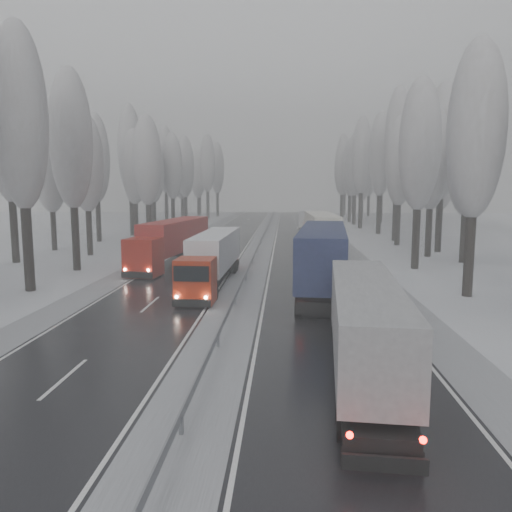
# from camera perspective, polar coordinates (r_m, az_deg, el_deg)

# --- Properties ---
(ground) EXTENTS (260.00, 260.00, 0.00)m
(ground) POSITION_cam_1_polar(r_m,az_deg,el_deg) (19.04, -6.00, -14.13)
(ground) COLOR silver
(ground) RESTS_ON ground
(carriageway_right) EXTENTS (7.50, 200.00, 0.03)m
(carriageway_right) POSITION_cam_1_polar(r_m,az_deg,el_deg) (48.01, 6.01, -0.75)
(carriageway_right) COLOR black
(carriageway_right) RESTS_ON ground
(carriageway_left) EXTENTS (7.50, 200.00, 0.03)m
(carriageway_left) POSITION_cam_1_polar(r_m,az_deg,el_deg) (48.64, -6.44, -0.64)
(carriageway_left) COLOR black
(carriageway_left) RESTS_ON ground
(median_slush) EXTENTS (3.00, 200.00, 0.04)m
(median_slush) POSITION_cam_1_polar(r_m,az_deg,el_deg) (48.04, -0.26, -0.69)
(median_slush) COLOR #A7A9B0
(median_slush) RESTS_ON ground
(shoulder_right) EXTENTS (2.40, 200.00, 0.04)m
(shoulder_right) POSITION_cam_1_polar(r_m,az_deg,el_deg) (48.50, 11.86, -0.78)
(shoulder_right) COLOR #A7A9B0
(shoulder_right) RESTS_ON ground
(shoulder_left) EXTENTS (2.40, 200.00, 0.04)m
(shoulder_left) POSITION_cam_1_polar(r_m,az_deg,el_deg) (49.72, -12.07, -0.58)
(shoulder_left) COLOR #A7A9B0
(shoulder_left) RESTS_ON ground
(median_guardrail) EXTENTS (0.12, 200.00, 0.76)m
(median_guardrail) POSITION_cam_1_polar(r_m,az_deg,el_deg) (47.95, -0.26, -0.01)
(median_guardrail) COLOR slate
(median_guardrail) RESTS_ON ground
(tree_16) EXTENTS (3.60, 3.60, 16.53)m
(tree_16) POSITION_cam_1_polar(r_m,az_deg,el_deg) (35.42, 23.88, 12.92)
(tree_16) COLOR black
(tree_16) RESTS_ON ground
(tree_18) EXTENTS (3.60, 3.60, 16.58)m
(tree_18) POSITION_cam_1_polar(r_m,az_deg,el_deg) (46.09, 18.22, 11.88)
(tree_18) COLOR black
(tree_18) RESTS_ON ground
(tree_19) EXTENTS (3.60, 3.60, 14.57)m
(tree_19) POSITION_cam_1_polar(r_m,az_deg,el_deg) (51.44, 23.03, 9.75)
(tree_19) COLOR black
(tree_19) RESTS_ON ground
(tree_20) EXTENTS (3.60, 3.60, 15.71)m
(tree_20) POSITION_cam_1_polar(r_m,az_deg,el_deg) (54.77, 19.47, 10.53)
(tree_20) COLOR black
(tree_20) RESTS_ON ground
(tree_21) EXTENTS (3.60, 3.60, 18.62)m
(tree_21) POSITION_cam_1_polar(r_m,az_deg,el_deg) (59.35, 20.57, 12.03)
(tree_21) COLOR black
(tree_21) RESTS_ON ground
(tree_22) EXTENTS (3.60, 3.60, 15.86)m
(tree_22) POSITION_cam_1_polar(r_m,az_deg,el_deg) (64.66, 16.12, 10.26)
(tree_22) COLOR black
(tree_22) RESTS_ON ground
(tree_23) EXTENTS (3.60, 3.60, 13.55)m
(tree_23) POSITION_cam_1_polar(r_m,az_deg,el_deg) (70.08, 20.42, 8.66)
(tree_23) COLOR black
(tree_23) RESTS_ON ground
(tree_24) EXTENTS (3.60, 3.60, 20.49)m
(tree_24) POSITION_cam_1_polar(r_m,az_deg,el_deg) (70.33, 15.93, 12.45)
(tree_24) COLOR black
(tree_24) RESTS_ON ground
(tree_25) EXTENTS (3.60, 3.60, 19.44)m
(tree_25) POSITION_cam_1_polar(r_m,az_deg,el_deg) (75.88, 20.45, 11.39)
(tree_25) COLOR black
(tree_25) RESTS_ON ground
(tree_26) EXTENTS (3.60, 3.60, 18.78)m
(tree_26) POSITION_cam_1_polar(r_m,az_deg,el_deg) (80.20, 14.05, 11.12)
(tree_26) COLOR black
(tree_26) RESTS_ON ground
(tree_27) EXTENTS (3.60, 3.60, 17.62)m
(tree_27) POSITION_cam_1_polar(r_m,az_deg,el_deg) (85.63, 18.31, 10.24)
(tree_27) COLOR black
(tree_27) RESTS_ON ground
(tree_28) EXTENTS (3.60, 3.60, 19.62)m
(tree_28) POSITION_cam_1_polar(r_m,az_deg,el_deg) (90.55, 12.01, 11.11)
(tree_28) COLOR black
(tree_28) RESTS_ON ground
(tree_29) EXTENTS (3.60, 3.60, 18.11)m
(tree_29) POSITION_cam_1_polar(r_m,az_deg,el_deg) (95.78, 16.06, 10.21)
(tree_29) COLOR black
(tree_29) RESTS_ON ground
(tree_30) EXTENTS (3.60, 3.60, 17.86)m
(tree_30) POSITION_cam_1_polar(r_m,az_deg,el_deg) (100.16, 11.27, 10.15)
(tree_30) COLOR black
(tree_30) RESTS_ON ground
(tree_31) EXTENTS (3.60, 3.60, 18.58)m
(tree_31) POSITION_cam_1_polar(r_m,az_deg,el_deg) (105.08, 14.22, 10.20)
(tree_31) COLOR black
(tree_31) RESTS_ON ground
(tree_32) EXTENTS (3.60, 3.60, 17.33)m
(tree_32) POSITION_cam_1_polar(r_m,az_deg,el_deg) (107.59, 10.75, 9.81)
(tree_32) COLOR black
(tree_32) RESTS_ON ground
(tree_33) EXTENTS (3.60, 3.60, 14.33)m
(tree_33) POSITION_cam_1_polar(r_m,az_deg,el_deg) (111.93, 12.07, 8.71)
(tree_33) COLOR black
(tree_33) RESTS_ON ground
(tree_34) EXTENTS (3.60, 3.60, 17.63)m
(tree_34) POSITION_cam_1_polar(r_m,az_deg,el_deg) (114.54, 9.84, 9.80)
(tree_34) COLOR black
(tree_34) RESTS_ON ground
(tree_35) EXTENTS (3.60, 3.60, 18.25)m
(tree_35) POSITION_cam_1_polar(r_m,az_deg,el_deg) (119.88, 14.06, 9.77)
(tree_35) COLOR black
(tree_35) RESTS_ON ground
(tree_36) EXTENTS (3.60, 3.60, 20.23)m
(tree_36) POSITION_cam_1_polar(r_m,az_deg,el_deg) (124.53, 9.94, 10.38)
(tree_36) COLOR black
(tree_36) RESTS_ON ground
(tree_37) EXTENTS (3.60, 3.60, 16.37)m
(tree_37) POSITION_cam_1_polar(r_m,az_deg,el_deg) (129.37, 12.82, 9.12)
(tree_37) COLOR black
(tree_37) RESTS_ON ground
(tree_38) EXTENTS (3.60, 3.60, 17.97)m
(tree_38) POSITION_cam_1_polar(r_m,az_deg,el_deg) (135.16, 10.13, 9.55)
(tree_38) COLOR black
(tree_38) RESTS_ON ground
(tree_39) EXTENTS (3.60, 3.60, 16.19)m
(tree_39) POSITION_cam_1_polar(r_m,az_deg,el_deg) (139.44, 11.09, 9.00)
(tree_39) COLOR black
(tree_39) RESTS_ON ground
(tree_56) EXTENTS (3.60, 3.60, 18.12)m
(tree_56) POSITION_cam_1_polar(r_m,az_deg,el_deg) (37.82, -25.37, 14.02)
(tree_56) COLOR black
(tree_56) RESTS_ON ground
(tree_58) EXTENTS (3.60, 3.60, 17.21)m
(tree_58) POSITION_cam_1_polar(r_m,az_deg,el_deg) (45.89, -20.40, 12.31)
(tree_58) COLOR black
(tree_58) RESTS_ON ground
(tree_59) EXTENTS (3.60, 3.60, 18.41)m
(tree_59) POSITION_cam_1_polar(r_m,az_deg,el_deg) (52.92, -26.48, 12.15)
(tree_59) COLOR black
(tree_59) RESTS_ON ground
(tree_60) EXTENTS (3.60, 3.60, 14.84)m
(tree_60) POSITION_cam_1_polar(r_m,az_deg,el_deg) (55.67, -18.83, 9.94)
(tree_60) COLOR black
(tree_60) RESTS_ON ground
(tree_61) EXTENTS (3.60, 3.60, 13.95)m
(tree_61) POSITION_cam_1_polar(r_m,az_deg,el_deg) (61.63, -22.43, 8.98)
(tree_61) COLOR black
(tree_61) RESTS_ON ground
(tree_62) EXTENTS (3.60, 3.60, 16.04)m
(tree_62) POSITION_cam_1_polar(r_m,az_deg,el_deg) (63.53, -12.34, 10.54)
(tree_62) COLOR black
(tree_62) RESTS_ON ground
(tree_63) EXTENTS (3.60, 3.60, 16.88)m
(tree_63) POSITION_cam_1_polar(r_m,az_deg,el_deg) (69.81, -17.83, 10.53)
(tree_63) COLOR black
(tree_63) RESTS_ON ground
(tree_64) EXTENTS (3.60, 3.60, 15.42)m
(tree_64) POSITION_cam_1_polar(r_m,az_deg,el_deg) (73.33, -13.73, 9.79)
(tree_64) COLOR black
(tree_64) RESTS_ON ground
(tree_65) EXTENTS (3.60, 3.60, 19.48)m
(tree_65) POSITION_cam_1_polar(r_m,az_deg,el_deg) (77.81, -14.21, 11.56)
(tree_65) COLOR black
(tree_65) RESTS_ON ground
(tree_66) EXTENTS (3.60, 3.60, 15.23)m
(tree_66) POSITION_cam_1_polar(r_m,az_deg,el_deg) (82.56, -11.69, 9.52)
(tree_66) COLOR black
(tree_66) RESTS_ON ground
(tree_67) EXTENTS (3.60, 3.60, 17.09)m
(tree_67) POSITION_cam_1_polar(r_m,az_deg,el_deg) (86.83, -11.92, 10.20)
(tree_67) COLOR black
(tree_67) RESTS_ON ground
(tree_68) EXTENTS (3.60, 3.60, 16.65)m
(tree_68) POSITION_cam_1_polar(r_m,az_deg,el_deg) (88.79, -9.57, 10.02)
(tree_68) COLOR black
(tree_68) RESTS_ON ground
(tree_69) EXTENTS (3.60, 3.60, 19.35)m
(tree_69) POSITION_cam_1_polar(r_m,az_deg,el_deg) (93.91, -11.98, 10.88)
(tree_69) COLOR black
(tree_69) RESTS_ON ground
(tree_70) EXTENTS (3.60, 3.60, 17.09)m
(tree_70) POSITION_cam_1_polar(r_m,az_deg,el_deg) (98.60, -8.11, 9.98)
(tree_70) COLOR black
(tree_70) RESTS_ON ground
(tree_71) EXTENTS (3.60, 3.60, 19.61)m
(tree_71) POSITION_cam_1_polar(r_m,az_deg,el_deg) (103.59, -10.32, 10.71)
(tree_71) COLOR black
(tree_71) RESTS_ON ground
(tree_72) EXTENTS (3.60, 3.60, 15.11)m
(tree_72) POSITION_cam_1_polar(r_m,az_deg,el_deg) (108.23, -8.49, 9.10)
(tree_72) COLOR black
(tree_72) RESTS_ON ground
(tree_73) EXTENTS (3.60, 3.60, 17.22)m
(tree_73) POSITION_cam_1_polar(r_m,az_deg,el_deg) (112.78, -9.54, 9.70)
(tree_73) COLOR black
(tree_73) RESTS_ON ground
(tree_74) EXTENTS (3.60, 3.60, 19.68)m
(tree_74) POSITION_cam_1_polar(r_m,az_deg,el_deg) (118.27, -5.58, 10.44)
(tree_74) COLOR black
(tree_74) RESTS_ON ground
(tree_75) EXTENTS (3.60, 3.60, 18.60)m
(tree_75) POSITION_cam_1_polar(r_m,az_deg,el_deg) (123.86, -9.52, 9.93)
(tree_75) COLOR black
(tree_75) RESTS_ON ground
(tree_76) EXTENTS (3.60, 3.60, 18.55)m
(tree_76) POSITION_cam_1_polar(r_m,az_deg,el_deg) (127.38, -4.45, 9.93)
(tree_76) COLOR black
(tree_76) RESTS_ON ground
(tree_77) EXTENTS (3.60, 3.60, 14.32)m
(tree_77) POSITION_cam_1_polar(r_m,az_deg,el_deg) (132.11, -6.65, 8.66)
(tree_77) COLOR black
(tree_77) RESTS_ON ground
(tree_78) EXTENTS (3.60, 3.60, 19.55)m
(tree_78) POSITION_cam_1_polar(r_m,az_deg,el_deg) (134.42, -5.58, 10.08)
(tree_78) COLOR black
(tree_78) RESTS_ON ground
(tree_79) EXTENTS (3.60, 3.60, 17.07)m
(tree_79) POSITION_cam_1_polar(r_m,az_deg,el_deg) (138.76, -6.46, 9.34)
(tree_79) COLOR black
(tree_79) RESTS_ON ground
(truck_grey_tarp) EXTENTS (3.39, 14.42, 3.67)m
(truck_grey_tarp) POSITION_cam_1_polar(r_m,az_deg,el_deg) (19.88, 12.15, -6.81)
(truck_grey_tarp) COLOR #434448
(truck_grey_tarp) RESTS_ON ground
(truck_blue_box) EXTENTS (4.41, 17.78, 4.52)m
(truck_blue_box) POSITION_cam_1_polar(r_m,az_deg,el_deg) (34.09, 7.67, 0.20)
(truck_blue_box) COLOR navy
(truck_blue_box) RESTS_ON ground
(truck_cream_box) EXTENTS (3.17, 16.97, 4.33)m
(truck_cream_box) POSITION_cam_1_polar(r_m,az_deg,el_deg) (55.80, 7.35, 3.02)
(truck_cream_box) COLOR beige
(truck_cream_box) RESTS_ON ground
(box_truck_distant) EXTENTS (3.20, 8.53, 3.12)m
(box_truck_distant) POSITION_cam_1_polar(r_m,az_deg,el_deg) (91.91, 5.82, 4.30)
(box_truck_distant) COLOR #B5B8BD
(box_truck_distant) RESTS_ON ground
(truck_red_white) EXTENTS (2.61, 14.61, 3.73)m
(truck_red_white) POSITION_cam_1_polar(r_m,az_deg,el_deg) (36.97, -4.89, 0.11)
(truck_red_white) COLOR #9E1E08
(truck_red_white) RESTS_ON ground
(truck_red_red) EXTENTS (4.46, 16.18, 4.11)m
(truck_red_red) POSITION_cam_1_polar(r_m,az_deg,el_deg) (46.64, -9.56, 1.89)
(truck_red_red) COLOR #9A1308
(truck_red_red) RESTS_ON ground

